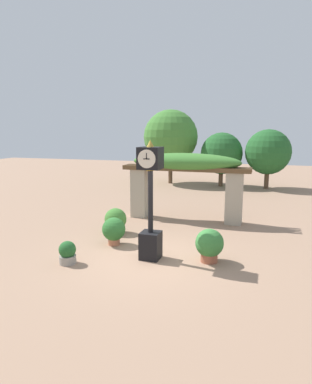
{
  "coord_description": "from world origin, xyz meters",
  "views": [
    {
      "loc": [
        3.01,
        -8.81,
        3.57
      ],
      "look_at": [
        0.05,
        0.46,
        1.84
      ],
      "focal_mm": 32.0,
      "sensor_mm": 36.0,
      "label": 1
    }
  ],
  "objects_px": {
    "potted_plant_near_left": "(67,253)",
    "pedestal_clock": "(150,202)",
    "potted_plant_far_left": "(114,230)",
    "potted_plant_far_right": "(116,220)",
    "potted_plant_near_right": "(209,244)"
  },
  "relations": [
    {
      "from": "pedestal_clock",
      "to": "potted_plant_far_left",
      "type": "height_order",
      "value": "pedestal_clock"
    },
    {
      "from": "potted_plant_near_right",
      "to": "potted_plant_far_right",
      "type": "relative_size",
      "value": 1.04
    },
    {
      "from": "potted_plant_near_left",
      "to": "pedestal_clock",
      "type": "bearing_deg",
      "value": 27.43
    },
    {
      "from": "potted_plant_near_right",
      "to": "potted_plant_far_left",
      "type": "relative_size",
      "value": 1.06
    },
    {
      "from": "potted_plant_near_left",
      "to": "potted_plant_far_right",
      "type": "relative_size",
      "value": 0.7
    },
    {
      "from": "potted_plant_near_left",
      "to": "potted_plant_far_right",
      "type": "height_order",
      "value": "potted_plant_far_right"
    },
    {
      "from": "potted_plant_far_left",
      "to": "potted_plant_far_right",
      "type": "relative_size",
      "value": 0.98
    },
    {
      "from": "pedestal_clock",
      "to": "potted_plant_near_left",
      "type": "relative_size",
      "value": 5.27
    },
    {
      "from": "potted_plant_near_right",
      "to": "potted_plant_far_right",
      "type": "distance_m",
      "value": 3.97
    },
    {
      "from": "potted_plant_far_left",
      "to": "pedestal_clock",
      "type": "bearing_deg",
      "value": -27.46
    },
    {
      "from": "potted_plant_far_left",
      "to": "potted_plant_near_right",
      "type": "bearing_deg",
      "value": -9.49
    },
    {
      "from": "potted_plant_near_left",
      "to": "potted_plant_near_right",
      "type": "bearing_deg",
      "value": 19.71
    },
    {
      "from": "potted_plant_far_left",
      "to": "potted_plant_far_right",
      "type": "xyz_separation_m",
      "value": [
        -0.47,
        1.18,
        0.01
      ]
    },
    {
      "from": "potted_plant_far_left",
      "to": "potted_plant_near_left",
      "type": "bearing_deg",
      "value": -106.48
    },
    {
      "from": "potted_plant_far_left",
      "to": "potted_plant_far_right",
      "type": "distance_m",
      "value": 1.27
    }
  ]
}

